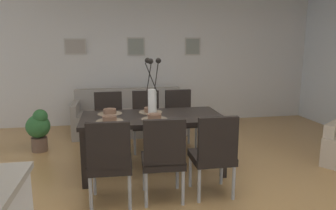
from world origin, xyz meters
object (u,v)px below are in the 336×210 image
dining_chair_mid_left (214,152)px  potted_plant (39,128)px  framed_picture_left (75,47)px  bowl_near_left (110,118)px  bowl_far_left (154,116)px  dining_chair_far_right (146,118)px  bowl_far_right (150,109)px  dining_chair_near_left (110,159)px  framed_picture_center (136,47)px  dining_table (152,121)px  dining_chair_far_left (163,155)px  framed_picture_right (193,46)px  sofa (130,118)px  dining_chair_mid_right (180,116)px  bowl_near_right (110,111)px  centerpiece_vase (152,94)px  dining_chair_near_right (109,120)px

dining_chair_mid_left → potted_plant: bearing=139.4°
framed_picture_left → bowl_near_left: bearing=-76.7°
bowl_far_left → potted_plant: size_ratio=0.25×
dining_chair_far_right → potted_plant: bearing=173.7°
bowl_far_right → dining_chair_mid_left: bearing=-61.9°
dining_chair_near_left → framed_picture_center: 3.62m
framed_picture_left → framed_picture_center: 1.19m
dining_table → potted_plant: size_ratio=2.69×
dining_chair_far_left → framed_picture_right: size_ratio=2.51×
sofa → framed_picture_right: (1.39, 0.68, 1.32)m
dining_chair_far_right → potted_plant: 1.67m
bowl_far_left → sofa: bowl_far_left is taller
framed_picture_right → dining_chair_mid_right: bearing=-110.7°
dining_chair_far_right → bowl_far_right: (-0.01, -0.66, 0.27)m
dining_table → bowl_near_left: (-0.54, -0.20, 0.12)m
framed_picture_right → dining_table: bearing=-115.0°
dining_chair_far_left → framed_picture_left: size_ratio=2.17×
dining_chair_mid_left → bowl_near_right: 1.53m
framed_picture_right → bowl_near_left: bearing=-122.1°
dining_chair_far_right → sofa: dining_chair_far_right is taller
dining_chair_near_left → bowl_far_right: bearing=62.7°
bowl_far_right → framed_picture_left: framed_picture_left is taller
framed_picture_left → framed_picture_right: framed_picture_right is taller
bowl_near_right → sofa: size_ratio=0.08×
dining_chair_mid_left → framed_picture_left: bearing=117.2°
bowl_near_right → dining_chair_far_right: bearing=50.2°
dining_table → sofa: size_ratio=0.88×
dining_chair_near_left → potted_plant: dining_chair_near_left is taller
dining_table → dining_chair_near_left: dining_chair_near_left is taller
centerpiece_vase → bowl_far_right: 0.31m
dining_chair_mid_left → bowl_far_left: size_ratio=5.41×
dining_chair_near_left → dining_chair_far_right: 1.80m
bowl_near_left → bowl_near_right: bearing=90.0°
dining_chair_mid_left → bowl_near_right: size_ratio=5.41×
dining_chair_far_left → dining_chair_mid_right: bearing=72.3°
dining_chair_far_right → dining_chair_mid_left: 1.78m
dining_chair_mid_left → centerpiece_vase: centerpiece_vase is taller
dining_table → bowl_far_right: 0.23m
dining_chair_near_right → framed_picture_center: size_ratio=2.51×
dining_table → dining_chair_far_right: size_ratio=1.96×
bowl_far_left → sofa: 2.14m
dining_chair_far_right → bowl_far_left: dining_chair_far_right is taller
bowl_far_right → potted_plant: bowl_far_right is taller
dining_chair_far_right → framed_picture_left: (-1.20, 1.70, 1.09)m
bowl_far_right → framed_picture_center: size_ratio=0.46×
sofa → centerpiece_vase: bearing=-84.0°
dining_chair_mid_right → dining_chair_near_right: bearing=-177.9°
dining_chair_far_left → centerpiece_vase: (-0.00, 0.85, 0.51)m
dining_table → centerpiece_vase: 0.36m
framed_picture_right → framed_picture_left: bearing=-180.0°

